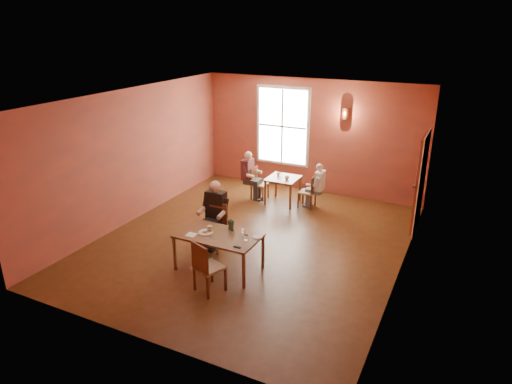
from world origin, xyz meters
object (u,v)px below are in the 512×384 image
at_px(main_table, 219,252).
at_px(chair_diner_white, 307,191).
at_px(second_table, 283,190).
at_px(diner_white, 309,186).
at_px(diner_main, 213,220).
at_px(chair_empty, 209,266).
at_px(chair_diner_maroon, 260,183).
at_px(diner_maroon, 259,176).
at_px(chair_diner_main, 214,228).

distance_m(main_table, chair_diner_white, 3.61).
height_order(second_table, diner_white, diner_white).
bearing_deg(diner_main, chair_empty, 118.89).
height_order(chair_diner_maroon, diner_maroon, diner_maroon).
distance_m(chair_empty, chair_diner_white, 4.29).
distance_m(diner_main, diner_white, 3.12).
bearing_deg(chair_empty, chair_diner_main, 139.21).
xyz_separation_m(diner_main, second_table, (0.26, 2.97, -0.33)).
xyz_separation_m(second_table, diner_maroon, (-0.68, 0.00, 0.27)).
distance_m(diner_main, chair_diner_white, 3.12).
bearing_deg(main_table, second_table, 93.75).
xyz_separation_m(chair_diner_main, diner_white, (0.94, 2.94, 0.08)).
bearing_deg(diner_maroon, diner_white, 90.00).
distance_m(chair_diner_white, diner_white, 0.14).
bearing_deg(second_table, main_table, -86.25).
bearing_deg(chair_diner_main, diner_maroon, -81.96).
height_order(chair_diner_white, diner_maroon, diner_maroon).
distance_m(chair_diner_main, second_table, 2.96).
relative_size(main_table, diner_maroon, 1.25).
bearing_deg(main_table, diner_main, 128.88).
bearing_deg(second_table, chair_diner_maroon, 180.00).
bearing_deg(diner_maroon, chair_diner_maroon, 90.00).
xyz_separation_m(diner_main, diner_maroon, (-0.42, 2.97, -0.06)).
relative_size(main_table, chair_diner_main, 1.61).
bearing_deg(chair_empty, chair_diner_maroon, 125.38).
bearing_deg(chair_diner_maroon, diner_maroon, -90.00).
height_order(main_table, diner_white, diner_white).
relative_size(diner_white, chair_diner_maroon, 1.33).
bearing_deg(chair_diner_white, diner_main, 162.88).
height_order(diner_white, chair_diner_maroon, diner_white).
bearing_deg(diner_maroon, chair_empty, 14.90).
xyz_separation_m(chair_diner_main, chair_diner_white, (0.91, 2.94, -0.06)).
bearing_deg(chair_empty, diner_white, 107.92).
xyz_separation_m(chair_diner_white, diner_maroon, (-1.33, 0.00, 0.19)).
relative_size(main_table, second_table, 2.00).
height_order(chair_empty, diner_maroon, diner_maroon).
height_order(main_table, second_table, main_table).
bearing_deg(second_table, diner_main, -95.09).
xyz_separation_m(chair_diner_main, chair_diner_maroon, (-0.39, 2.94, -0.06)).
bearing_deg(diner_main, chair_diner_main, -90.00).
bearing_deg(main_table, chair_diner_maroon, 103.85).
height_order(chair_diner_main, chair_diner_maroon, chair_diner_main).
xyz_separation_m(chair_diner_main, diner_main, (0.00, -0.03, 0.19)).
xyz_separation_m(main_table, chair_diner_main, (-0.50, 0.65, 0.12)).
bearing_deg(chair_diner_maroon, main_table, 13.85).
distance_m(chair_diner_white, chair_diner_maroon, 1.30).
distance_m(main_table, chair_empty, 0.74).
bearing_deg(chair_diner_maroon, chair_empty, 14.53).
bearing_deg(diner_main, diner_white, -107.65).
distance_m(chair_diner_main, diner_maroon, 2.97).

